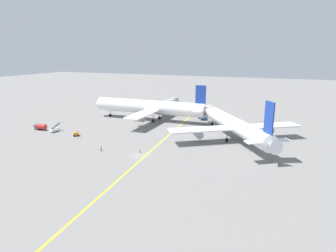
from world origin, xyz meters
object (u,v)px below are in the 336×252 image
(airliner_being_pushed, at_px, (233,124))
(ground_crew_ramp_agent_by_cones, at_px, (140,150))
(gse_belt_loader_portside, at_px, (55,130))
(airliner_at_gate_left, at_px, (150,107))
(pushback_tug, at_px, (203,117))
(gse_gpu_cart_small, at_px, (76,134))
(ground_crew_marshaller_foreground, at_px, (101,148))
(gse_fuel_bowser_stubby, at_px, (40,127))
(jet_bridge, at_px, (168,103))

(airliner_being_pushed, xyz_separation_m, ground_crew_ramp_agent_by_cones, (-22.85, -26.02, -4.46))
(gse_belt_loader_portside, relative_size, ground_crew_ramp_agent_by_cones, 3.12)
(airliner_at_gate_left, relative_size, pushback_tug, 7.50)
(airliner_being_pushed, relative_size, ground_crew_ramp_agent_by_cones, 29.85)
(gse_gpu_cart_small, bearing_deg, ground_crew_marshaller_foreground, -30.00)
(gse_belt_loader_portside, distance_m, ground_crew_ramp_agent_by_cones, 43.00)
(airliner_at_gate_left, bearing_deg, ground_crew_ramp_agent_by_cones, -67.49)
(gse_belt_loader_portside, xyz_separation_m, gse_gpu_cart_small, (11.73, -1.70, -0.03))
(pushback_tug, distance_m, gse_fuel_bowser_stubby, 68.68)
(airliner_being_pushed, relative_size, jet_bridge, 2.04)
(ground_crew_ramp_agent_by_cones, height_order, ground_crew_marshaller_foreground, ground_crew_marshaller_foreground)
(airliner_at_gate_left, xyz_separation_m, ground_crew_marshaller_foreground, (5.28, -44.62, -5.07))
(pushback_tug, relative_size, ground_crew_ramp_agent_by_cones, 4.72)
(ground_crew_ramp_agent_by_cones, bearing_deg, gse_fuel_bowser_stubby, 169.51)
(airliner_at_gate_left, bearing_deg, gse_belt_loader_portside, -127.54)
(pushback_tug, bearing_deg, airliner_being_pushed, -54.72)
(gse_gpu_cart_small, xyz_separation_m, gse_fuel_bowser_stubby, (-18.82, 1.63, 0.54))
(pushback_tug, height_order, gse_fuel_bowser_stubby, pushback_tug)
(pushback_tug, bearing_deg, gse_fuel_bowser_stubby, -140.83)
(gse_gpu_cart_small, distance_m, ground_crew_ramp_agent_by_cones, 31.19)
(gse_fuel_bowser_stubby, xyz_separation_m, ground_crew_marshaller_foreground, (37.20, -12.24, -0.43))
(pushback_tug, relative_size, gse_fuel_bowser_stubby, 1.49)
(airliner_at_gate_left, distance_m, gse_fuel_bowser_stubby, 45.71)
(ground_crew_marshaller_foreground, bearing_deg, gse_fuel_bowser_stubby, 161.78)
(airliner_at_gate_left, distance_m, ground_crew_marshaller_foreground, 45.22)
(airliner_at_gate_left, xyz_separation_m, gse_belt_loader_portside, (-24.83, -32.32, -5.15))
(airliner_being_pushed, bearing_deg, gse_gpu_cart_small, -160.74)
(airliner_being_pushed, height_order, pushback_tug, airliner_being_pushed)
(airliner_at_gate_left, xyz_separation_m, ground_crew_ramp_agent_by_cones, (17.18, -41.47, -5.15))
(pushback_tug, distance_m, jet_bridge, 27.24)
(airliner_being_pushed, distance_m, gse_belt_loader_portside, 67.17)
(gse_belt_loader_portside, bearing_deg, ground_crew_ramp_agent_by_cones, -12.29)
(airliner_being_pushed, height_order, jet_bridge, airliner_being_pushed)
(airliner_being_pushed, bearing_deg, pushback_tug, 125.28)
(gse_belt_loader_portside, distance_m, gse_fuel_bowser_stubby, 7.11)
(gse_gpu_cart_small, distance_m, gse_fuel_bowser_stubby, 18.90)
(jet_bridge, bearing_deg, gse_fuel_bowser_stubby, -117.62)
(airliner_being_pushed, distance_m, ground_crew_ramp_agent_by_cones, 34.91)
(gse_fuel_bowser_stubby, bearing_deg, airliner_at_gate_left, 45.41)
(ground_crew_ramp_agent_by_cones, distance_m, jet_bridge, 69.11)
(gse_belt_loader_portside, bearing_deg, ground_crew_marshaller_foreground, -22.23)
(airliner_at_gate_left, distance_m, airliner_being_pushed, 42.91)
(gse_fuel_bowser_stubby, relative_size, ground_crew_marshaller_foreground, 2.91)
(airliner_being_pushed, relative_size, ground_crew_marshaller_foreground, 27.48)
(ground_crew_marshaller_foreground, bearing_deg, gse_gpu_cart_small, 150.00)
(airliner_being_pushed, relative_size, gse_fuel_bowser_stubby, 9.44)
(airliner_at_gate_left, relative_size, gse_fuel_bowser_stubby, 11.18)
(gse_belt_loader_portside, height_order, ground_crew_marshaller_foreground, gse_belt_loader_portside)
(pushback_tug, xyz_separation_m, ground_crew_ramp_agent_by_cones, (-4.13, -52.47, -0.33))
(airliner_being_pushed, relative_size, gse_belt_loader_portside, 9.57)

